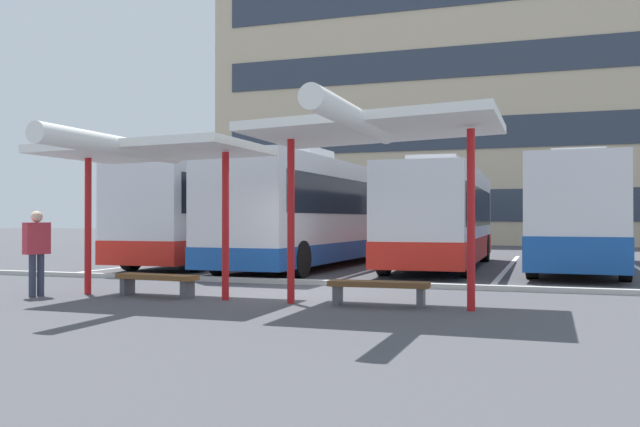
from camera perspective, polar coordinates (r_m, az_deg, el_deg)
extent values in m
plane|color=#47474C|center=(14.50, -2.77, -6.71)|extent=(160.00, 160.00, 0.00)
cube|color=#C6B293|center=(47.56, 12.23, 8.11)|extent=(32.49, 10.64, 17.29)
cube|color=#2D3847|center=(41.73, 11.42, 0.66)|extent=(29.89, 0.08, 1.90)
cube|color=#2D3847|center=(42.03, 11.41, 6.56)|extent=(29.89, 0.08, 1.90)
cube|color=#2D3847|center=(42.78, 11.41, 12.32)|extent=(29.89, 0.08, 1.90)
cube|color=silver|center=(24.23, -8.60, 0.23)|extent=(2.74, 10.52, 3.18)
cube|color=red|center=(24.25, -8.60, -2.71)|extent=(2.78, 10.56, 0.69)
cube|color=black|center=(24.24, -8.59, 1.30)|extent=(2.75, 9.68, 1.17)
cube|color=black|center=(29.00, -4.12, 0.87)|extent=(2.17, 0.14, 1.91)
cube|color=silver|center=(23.15, -10.00, 4.64)|extent=(1.54, 2.24, 0.36)
cylinder|color=black|center=(28.01, -7.46, -2.65)|extent=(0.33, 1.01, 1.00)
cylinder|color=black|center=(27.15, -3.10, -2.73)|extent=(0.33, 1.01, 1.00)
cylinder|color=black|center=(21.64, -15.51, -3.29)|extent=(0.33, 1.01, 1.00)
cylinder|color=black|center=(20.50, -10.16, -3.46)|extent=(0.33, 1.01, 1.00)
cube|color=silver|center=(22.72, -0.32, 0.19)|extent=(2.92, 12.14, 3.12)
cube|color=#194C9E|center=(22.74, -0.32, -3.01)|extent=(2.97, 12.18, 0.58)
cube|color=black|center=(22.73, -0.32, 1.34)|extent=(2.93, 11.18, 1.11)
cube|color=black|center=(28.42, 3.95, 0.82)|extent=(2.28, 0.14, 1.87)
cube|color=silver|center=(21.40, -1.75, 4.89)|extent=(1.61, 2.24, 0.36)
cylinder|color=black|center=(27.31, 0.61, -2.71)|extent=(0.33, 1.01, 1.00)
cylinder|color=black|center=(26.61, 5.47, -2.77)|extent=(0.33, 1.01, 1.00)
cylinder|color=black|center=(19.20, -8.35, -3.67)|extent=(0.33, 1.01, 1.00)
cylinder|color=black|center=(18.18, -1.72, -3.86)|extent=(0.33, 1.01, 1.00)
cube|color=silver|center=(22.38, 10.09, -0.17)|extent=(2.65, 10.29, 2.82)
cube|color=red|center=(22.40, 10.09, -2.86)|extent=(2.69, 10.33, 0.72)
cube|color=black|center=(22.38, 10.09, 0.52)|extent=(2.67, 9.47, 1.18)
cube|color=black|center=(27.44, 11.47, 0.49)|extent=(2.16, 0.12, 1.69)
cube|color=silver|center=(21.18, 9.63, 4.16)|extent=(1.52, 2.23, 0.36)
cylinder|color=black|center=(26.05, 8.64, -2.82)|extent=(0.32, 1.01, 1.00)
cylinder|color=black|center=(25.79, 13.60, -2.83)|extent=(0.32, 1.01, 1.00)
cylinder|color=black|center=(19.13, 5.36, -3.68)|extent=(0.32, 1.01, 1.00)
cylinder|color=black|center=(18.79, 12.11, -3.74)|extent=(0.32, 1.01, 1.00)
cube|color=silver|center=(23.08, 20.88, 0.02)|extent=(3.04, 11.84, 2.96)
cube|color=#194C9E|center=(23.10, 20.89, -2.56)|extent=(3.08, 11.89, 0.88)
cube|color=black|center=(23.09, 20.88, 1.12)|extent=(3.02, 10.91, 0.97)
cube|color=black|center=(28.92, 21.02, 0.64)|extent=(2.15, 0.19, 1.78)
cube|color=silver|center=(21.69, 20.82, 4.44)|extent=(1.57, 2.27, 0.36)
cylinder|color=black|center=(27.40, 18.65, -2.68)|extent=(0.35, 1.01, 1.00)
cylinder|color=black|center=(27.38, 23.35, -2.67)|extent=(0.35, 1.01, 1.00)
cylinder|color=black|center=(18.89, 17.32, -3.71)|extent=(0.35, 1.01, 1.00)
cylinder|color=black|center=(18.86, 24.14, -3.69)|extent=(0.35, 1.01, 1.00)
cube|color=white|center=(26.47, -11.30, -3.85)|extent=(0.16, 14.00, 0.01)
cube|color=white|center=(24.73, -3.30, -4.10)|extent=(0.16, 14.00, 0.01)
cube|color=white|center=(23.54, 5.72, -4.28)|extent=(0.16, 14.00, 0.01)
cube|color=white|center=(22.98, 15.43, -4.36)|extent=(0.16, 14.00, 0.01)
cylinder|color=red|center=(15.11, -18.81, -0.95)|extent=(0.14, 0.14, 2.89)
cylinder|color=red|center=(13.41, -7.90, -1.04)|extent=(0.14, 0.14, 2.89)
cube|color=white|center=(14.26, -13.67, 5.13)|extent=(4.20, 2.86, 0.23)
cylinder|color=white|center=(13.20, -16.66, 5.46)|extent=(0.36, 4.20, 0.36)
cube|color=brown|center=(14.33, -13.48, -5.17)|extent=(1.86, 0.64, 0.10)
cube|color=#4C4C51|center=(14.84, -15.78, -5.87)|extent=(0.16, 0.35, 0.35)
cube|color=#4C4C51|center=(13.88, -11.02, -6.26)|extent=(0.16, 0.35, 0.35)
cylinder|color=red|center=(12.80, -2.44, -0.52)|extent=(0.14, 0.14, 3.13)
cylinder|color=red|center=(12.01, 12.50, -0.51)|extent=(0.14, 0.14, 3.13)
cube|color=white|center=(12.40, 4.78, 7.11)|extent=(4.32, 3.16, 0.31)
cylinder|color=white|center=(11.03, 2.98, 7.90)|extent=(0.36, 4.32, 0.36)
cube|color=brown|center=(12.46, 4.92, -5.89)|extent=(1.85, 0.50, 0.10)
cube|color=#4C4C51|center=(12.66, 1.49, -6.83)|extent=(0.13, 0.34, 0.35)
cube|color=#4C4C51|center=(12.36, 8.43, -6.98)|extent=(0.13, 0.34, 0.35)
cube|color=#ADADA8|center=(16.38, -0.17, -5.78)|extent=(44.00, 0.24, 0.12)
cylinder|color=#33384C|center=(15.05, -22.89, -4.80)|extent=(0.14, 0.14, 0.86)
cylinder|color=#33384C|center=(15.13, -22.30, -4.78)|extent=(0.14, 0.14, 0.86)
cube|color=#BF333F|center=(15.05, -22.59, -1.92)|extent=(0.39, 0.55, 0.65)
sphere|color=beige|center=(15.04, -22.58, -0.25)|extent=(0.23, 0.23, 0.23)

